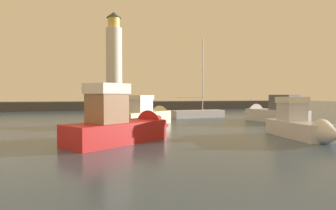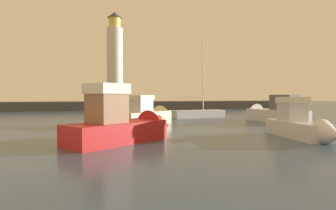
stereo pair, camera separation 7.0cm
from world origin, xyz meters
The scene contains 8 objects.
ground_plane centered at (0.00, 27.88, 0.00)m, with size 220.00×220.00×0.00m, color #384C60.
breakwater centered at (0.00, 55.75, 0.82)m, with size 74.41×5.63×1.64m, color #423F3D.
lighthouse centered at (-0.69, 55.75, 10.04)m, with size 3.14×3.14×17.74m.
motorboat_0 centered at (0.85, 26.07, 0.89)m, with size 7.29×6.83×3.23m.
motorboat_1 centered at (-2.37, 16.10, 1.01)m, with size 7.90×6.56×3.99m.
motorboat_2 centered at (8.74, 13.98, 0.85)m, with size 2.24×6.53×2.99m.
motorboat_4 centered at (14.18, 25.75, 0.94)m, with size 4.05×8.69×3.33m.
sailboat_moored centered at (8.38, 32.56, 0.53)m, with size 7.09×2.90×10.16m.
Camera 1 is at (-4.44, -1.53, 2.83)m, focal length 30.18 mm.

